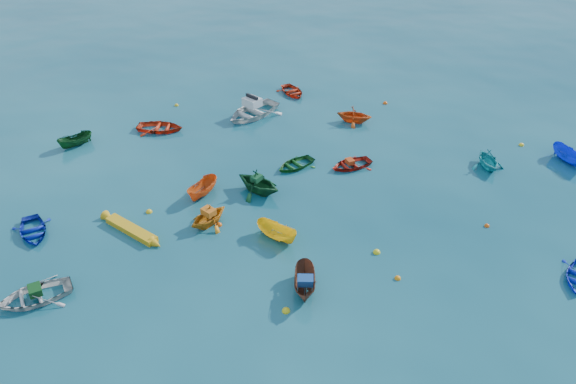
# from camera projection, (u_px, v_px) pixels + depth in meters

# --- Properties ---
(ground) EXTENTS (160.00, 160.00, 0.00)m
(ground) POSITION_uv_depth(u_px,v_px,m) (278.00, 252.00, 28.81)
(ground) COLOR #0B3F50
(ground) RESTS_ON ground
(dinghy_blue_sw) EXTENTS (3.28, 3.51, 0.59)m
(dinghy_blue_sw) POSITION_uv_depth(u_px,v_px,m) (34.00, 234.00, 30.10)
(dinghy_blue_sw) COLOR #0D22A2
(dinghy_blue_sw) RESTS_ON ground
(dinghy_white_near) EXTENTS (4.13, 3.86, 0.70)m
(dinghy_white_near) POSITION_uv_depth(u_px,v_px,m) (36.00, 299.00, 26.02)
(dinghy_white_near) COLOR beige
(dinghy_white_near) RESTS_ON ground
(sampan_brown_mid) EXTENTS (1.25, 2.81, 1.06)m
(sampan_brown_mid) POSITION_uv_depth(u_px,v_px,m) (305.00, 289.00, 26.55)
(sampan_brown_mid) COLOR brown
(sampan_brown_mid) RESTS_ON ground
(dinghy_orange_w) EXTENTS (3.11, 3.20, 1.28)m
(dinghy_orange_w) POSITION_uv_depth(u_px,v_px,m) (209.00, 224.00, 30.80)
(dinghy_orange_w) COLOR orange
(dinghy_orange_w) RESTS_ON ground
(sampan_yellow_mid) EXTENTS (2.68, 2.14, 0.99)m
(sampan_yellow_mid) POSITION_uv_depth(u_px,v_px,m) (277.00, 238.00, 29.77)
(sampan_yellow_mid) COLOR yellow
(sampan_yellow_mid) RESTS_ON ground
(dinghy_green_e) EXTENTS (3.26, 3.25, 0.56)m
(dinghy_green_e) POSITION_uv_depth(u_px,v_px,m) (295.00, 167.00, 35.85)
(dinghy_green_e) COLOR #13531A
(dinghy_green_e) RESTS_ON ground
(dinghy_cyan_se) EXTENTS (2.59, 2.84, 1.29)m
(dinghy_cyan_se) POSITION_uv_depth(u_px,v_px,m) (487.00, 167.00, 35.81)
(dinghy_cyan_se) COLOR teal
(dinghy_cyan_se) RESTS_ON ground
(dinghy_red_nw) EXTENTS (3.29, 2.35, 0.68)m
(dinghy_red_nw) POSITION_uv_depth(u_px,v_px,m) (160.00, 130.00, 40.01)
(dinghy_red_nw) COLOR red
(dinghy_red_nw) RESTS_ON ground
(sampan_orange_n) EXTENTS (1.86, 2.75, 1.00)m
(sampan_orange_n) POSITION_uv_depth(u_px,v_px,m) (203.00, 195.00, 33.18)
(sampan_orange_n) COLOR #D95214
(sampan_orange_n) RESTS_ON ground
(dinghy_green_n) EXTENTS (3.81, 3.67, 1.55)m
(dinghy_green_n) POSITION_uv_depth(u_px,v_px,m) (258.00, 192.00, 33.45)
(dinghy_green_n) COLOR #10441F
(dinghy_green_n) RESTS_ON ground
(dinghy_red_ne) EXTENTS (3.39, 3.13, 0.57)m
(dinghy_red_ne) POSITION_uv_depth(u_px,v_px,m) (351.00, 167.00, 35.85)
(dinghy_red_ne) COLOR #AA1A0E
(dinghy_red_ne) RESTS_ON ground
(sampan_blue_far) EXTENTS (2.25, 2.97, 1.09)m
(sampan_blue_far) POSITION_uv_depth(u_px,v_px,m) (568.00, 162.00, 36.30)
(sampan_blue_far) COLOR #1132DA
(sampan_blue_far) RESTS_ON ground
(dinghy_red_far) EXTENTS (3.24, 3.51, 0.59)m
(dinghy_red_far) POSITION_uv_depth(u_px,v_px,m) (292.00, 94.00, 45.28)
(dinghy_red_far) COLOR red
(dinghy_red_far) RESTS_ON ground
(dinghy_orange_far) EXTENTS (2.88, 2.59, 1.34)m
(dinghy_orange_far) POSITION_uv_depth(u_px,v_px,m) (354.00, 122.00, 41.11)
(dinghy_orange_far) COLOR #D14B13
(dinghy_orange_far) RESTS_ON ground
(sampan_green_far) EXTENTS (2.32, 2.38, 0.93)m
(sampan_green_far) POSITION_uv_depth(u_px,v_px,m) (77.00, 146.00, 38.13)
(sampan_green_far) COLOR #0F4219
(sampan_green_far) RESTS_ON ground
(kayak_yellow) EXTENTS (3.96, 2.73, 0.43)m
(kayak_yellow) POSITION_uv_depth(u_px,v_px,m) (132.00, 232.00, 30.21)
(kayak_yellow) COLOR #CD9412
(kayak_yellow) RESTS_ON ground
(motorboat_white) EXTENTS (5.31, 5.60, 1.54)m
(motorboat_white) POSITION_uv_depth(u_px,v_px,m) (253.00, 115.00, 41.99)
(motorboat_white) COLOR silver
(motorboat_white) RESTS_ON ground
(tarp_green_a) EXTENTS (0.87, 0.92, 0.35)m
(tarp_green_a) POSITION_uv_depth(u_px,v_px,m) (35.00, 290.00, 25.77)
(tarp_green_a) COLOR #104016
(tarp_green_a) RESTS_ON dinghy_white_near
(tarp_blue_a) EXTENTS (0.78, 0.62, 0.36)m
(tarp_blue_a) POSITION_uv_depth(u_px,v_px,m) (305.00, 281.00, 26.03)
(tarp_blue_a) COLOR navy
(tarp_blue_a) RESTS_ON sampan_brown_mid
(tarp_orange_a) EXTENTS (0.91, 0.87, 0.35)m
(tarp_orange_a) POSITION_uv_depth(u_px,v_px,m) (209.00, 212.00, 30.38)
(tarp_orange_a) COLOR orange
(tarp_orange_a) RESTS_ON dinghy_orange_w
(tarp_green_b) EXTENTS (0.74, 0.79, 0.31)m
(tarp_green_b) POSITION_uv_depth(u_px,v_px,m) (257.00, 178.00, 32.99)
(tarp_green_b) COLOR #124825
(tarp_green_b) RESTS_ON dinghy_green_n
(tarp_orange_b) EXTENTS (0.67, 0.72, 0.28)m
(tarp_orange_b) POSITION_uv_depth(u_px,v_px,m) (350.00, 161.00, 35.58)
(tarp_orange_b) COLOR #B83912
(tarp_orange_b) RESTS_ON dinghy_red_ne
(buoy_ye_a) EXTENTS (0.38, 0.38, 0.38)m
(buoy_ye_a) POSITION_uv_depth(u_px,v_px,m) (286.00, 311.00, 25.38)
(buoy_ye_a) COLOR yellow
(buoy_ye_a) RESTS_ON ground
(buoy_or_b) EXTENTS (0.32, 0.32, 0.32)m
(buoy_or_b) POSITION_uv_depth(u_px,v_px,m) (398.00, 279.00, 27.17)
(buoy_or_b) COLOR orange
(buoy_or_b) RESTS_ON ground
(buoy_ye_b) EXTENTS (0.36, 0.36, 0.36)m
(buoy_ye_b) POSITION_uv_depth(u_px,v_px,m) (149.00, 212.00, 31.73)
(buoy_ye_b) COLOR gold
(buoy_ye_b) RESTS_ON ground
(buoy_or_c) EXTENTS (0.34, 0.34, 0.34)m
(buoy_or_c) POSITION_uv_depth(u_px,v_px,m) (219.00, 225.00, 30.71)
(buoy_or_c) COLOR #E7550C
(buoy_or_c) RESTS_ON ground
(buoy_ye_c) EXTENTS (0.38, 0.38, 0.38)m
(buoy_ye_c) POSITION_uv_depth(u_px,v_px,m) (377.00, 253.00, 28.79)
(buoy_ye_c) COLOR yellow
(buoy_ye_c) RESTS_ON ground
(buoy_or_d) EXTENTS (0.30, 0.30, 0.30)m
(buoy_or_d) POSITION_uv_depth(u_px,v_px,m) (487.00, 226.00, 30.64)
(buoy_or_d) COLOR #D24F0B
(buoy_or_d) RESTS_ON ground
(buoy_ye_d) EXTENTS (0.33, 0.33, 0.33)m
(buoy_ye_d) POSITION_uv_depth(u_px,v_px,m) (177.00, 106.00, 43.40)
(buoy_ye_d) COLOR gold
(buoy_ye_d) RESTS_ON ground
(buoy_or_e) EXTENTS (0.37, 0.37, 0.37)m
(buoy_or_e) POSITION_uv_depth(u_px,v_px,m) (385.00, 104.00, 43.72)
(buoy_or_e) COLOR #F5530D
(buoy_or_e) RESTS_ON ground
(buoy_ye_e) EXTENTS (0.34, 0.34, 0.34)m
(buoy_ye_e) POSITION_uv_depth(u_px,v_px,m) (521.00, 145.00, 38.17)
(buoy_ye_e) COLOR yellow
(buoy_ye_e) RESTS_ON ground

